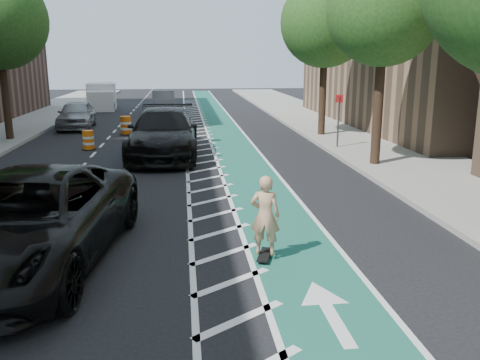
{
  "coord_description": "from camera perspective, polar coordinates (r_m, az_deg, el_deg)",
  "views": [
    {
      "loc": [
        0.69,
        -10.06,
        4.06
      ],
      "look_at": [
        2.06,
        2.13,
        1.1
      ],
      "focal_mm": 38.0,
      "sensor_mm": 36.0,
      "label": 1
    }
  ],
  "objects": [
    {
      "name": "curb_right",
      "position": [
        21.42,
        11.0,
        2.59
      ],
      "size": [
        0.12,
        90.0,
        0.16
      ],
      "primitive_type": "cube",
      "color": "gray",
      "rests_on": "ground"
    },
    {
      "name": "buffer_strip",
      "position": [
        20.48,
        -4.02,
        2.1
      ],
      "size": [
        1.4,
        90.0,
        0.01
      ],
      "primitive_type": "cube",
      "color": "silver",
      "rests_on": "ground"
    },
    {
      "name": "ground",
      "position": [
        10.87,
        -9.7,
        -8.57
      ],
      "size": [
        120.0,
        120.0,
        0.0
      ],
      "primitive_type": "plane",
      "color": "black",
      "rests_on": "ground"
    },
    {
      "name": "car_grey",
      "position": [
        40.16,
        -8.61,
        8.74
      ],
      "size": [
        1.96,
        4.93,
        1.6
      ],
      "primitive_type": "imported",
      "rotation": [
        0.0,
        0.0,
        0.06
      ],
      "color": "#59595E",
      "rests_on": "ground"
    },
    {
      "name": "bike_lane",
      "position": [
        20.6,
        0.16,
        2.2
      ],
      "size": [
        2.0,
        90.0,
        0.01
      ],
      "primitive_type": "cube",
      "color": "#1A5B51",
      "rests_on": "ground"
    },
    {
      "name": "suv_far",
      "position": [
        21.58,
        -8.55,
        5.25
      ],
      "size": [
        3.0,
        6.96,
        2.0
      ],
      "primitive_type": "imported",
      "rotation": [
        0.0,
        0.0,
        -0.03
      ],
      "color": "black",
      "rests_on": "ground"
    },
    {
      "name": "sidewalk_right",
      "position": [
        22.27,
        17.03,
        2.65
      ],
      "size": [
        5.0,
        90.0,
        0.15
      ],
      "primitive_type": "cube",
      "color": "gray",
      "rests_on": "ground"
    },
    {
      "name": "barrel_b",
      "position": [
        24.03,
        -16.66,
        4.26
      ],
      "size": [
        0.64,
        0.64,
        0.87
      ],
      "color": "orange",
      "rests_on": "ground"
    },
    {
      "name": "skateboard",
      "position": [
        10.64,
        2.78,
        -8.39
      ],
      "size": [
        0.45,
        0.82,
        0.11
      ],
      "rotation": [
        0.0,
        0.0,
        -0.31
      ],
      "color": "black",
      "rests_on": "ground"
    },
    {
      "name": "barrel_c",
      "position": [
        28.31,
        -12.69,
        5.94
      ],
      "size": [
        0.73,
        0.73,
        1.0
      ],
      "color": "#E25E0B",
      "rests_on": "ground"
    },
    {
      "name": "skateboarder",
      "position": [
        10.35,
        2.84,
        -3.99
      ],
      "size": [
        0.7,
        0.57,
        1.67
      ],
      "primitive_type": "imported",
      "rotation": [
        0.0,
        0.0,
        2.83
      ],
      "color": "tan",
      "rests_on": "skateboard"
    },
    {
      "name": "barrel_a",
      "position": [
        16.3,
        -22.22,
        -0.36
      ],
      "size": [
        0.66,
        0.66,
        0.89
      ],
      "color": "#FF500D",
      "rests_on": "ground"
    },
    {
      "name": "tree_r_d",
      "position": [
        27.09,
        9.46,
        17.0
      ],
      "size": [
        4.2,
        4.2,
        7.9
      ],
      "color": "#382619",
      "rests_on": "ground"
    },
    {
      "name": "suv_near",
      "position": [
        10.83,
        -22.76,
        -4.26
      ],
      "size": [
        3.96,
        7.11,
        1.88
      ],
      "primitive_type": "imported",
      "rotation": [
        0.0,
        0.0,
        -0.13
      ],
      "color": "black",
      "rests_on": "ground"
    },
    {
      "name": "tree_r_c",
      "position": [
        19.52,
        16.11,
        18.09
      ],
      "size": [
        4.2,
        4.2,
        7.9
      ],
      "color": "#382619",
      "rests_on": "ground"
    },
    {
      "name": "sign_post",
      "position": [
        23.27,
        10.98,
        6.63
      ],
      "size": [
        0.35,
        0.08,
        2.47
      ],
      "color": "#4C4C4C",
      "rests_on": "ground"
    },
    {
      "name": "box_truck",
      "position": [
        43.22,
        -15.28,
        8.94
      ],
      "size": [
        2.7,
        5.11,
        2.04
      ],
      "rotation": [
        0.0,
        0.0,
        0.11
      ],
      "color": "white",
      "rests_on": "ground"
    },
    {
      "name": "car_silver",
      "position": [
        31.6,
        -17.87,
        7.01
      ],
      "size": [
        2.16,
        4.86,
        1.62
      ],
      "primitive_type": "imported",
      "rotation": [
        0.0,
        0.0,
        0.05
      ],
      "color": "#949498",
      "rests_on": "ground"
    }
  ]
}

